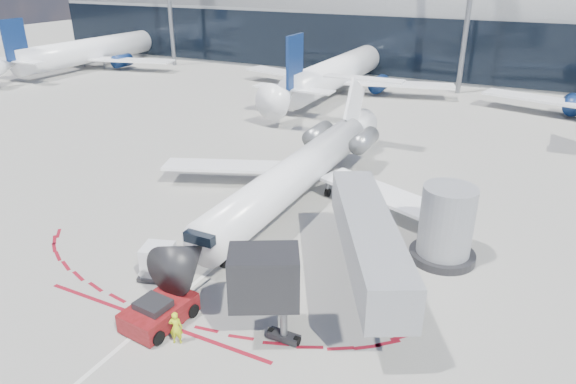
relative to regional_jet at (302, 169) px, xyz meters
The scene contains 12 objects.
ground 5.93m from the regional_jet, 96.16° to the right, with size 260.00×260.00×0.00m, color gray.
apron_centerline 4.22m from the regional_jet, 99.80° to the right, with size 0.25×40.00×0.01m, color silver.
apron_stop_bar 17.03m from the regional_jet, 91.96° to the right, with size 14.00×0.25×0.01m, color maroon.
terminal_building 59.94m from the regional_jet, 90.55° to the left, with size 150.00×24.15×24.00m.
jet_bridge 12.45m from the regional_jet, 42.17° to the right, with size 10.03×15.20×4.90m.
regional_jet is the anchor object (origin of this frame).
pushback_tug 16.89m from the regional_jet, 90.20° to the right, with size 2.74×5.81×1.49m.
ramp_worker 17.77m from the regional_jet, 84.59° to the right, with size 0.64×0.42×1.77m, color #C7DB17.
uld_container 13.80m from the regional_jet, 101.77° to the right, with size 2.58×2.38×2.00m.
safety_cone_right 13.87m from the regional_jet, 99.05° to the right, with size 0.39×0.39×0.54m, color #F84005.
bg_airliner_0 66.91m from the regional_jet, 148.09° to the left, with size 36.51×38.66×11.81m, color white, non-canonical shape.
bg_airliner_1 38.47m from the regional_jet, 106.44° to the left, with size 36.77×38.93×11.90m, color white, non-canonical shape.
Camera 1 is at (15.78, -27.45, 16.60)m, focal length 32.00 mm.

